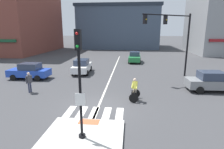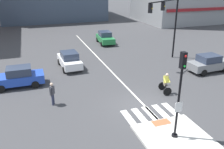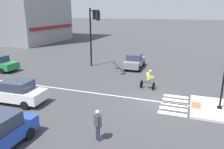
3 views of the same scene
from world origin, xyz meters
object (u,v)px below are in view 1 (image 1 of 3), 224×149
at_px(cyclist, 135,89).
at_px(pedestrian_at_curb_left, 29,81).
at_px(traffic_light_mast, 175,33).
at_px(car_green_eastbound_distant, 135,57).
at_px(car_white_westbound_far, 82,66).
at_px(signal_pole, 80,76).
at_px(car_grey_cross_right, 212,81).
at_px(car_blue_cross_left, 30,71).

distance_m(cyclist, pedestrian_at_curb_left, 8.42).
height_order(traffic_light_mast, car_green_eastbound_distant, traffic_light_mast).
distance_m(car_white_westbound_far, pedestrian_at_curb_left, 7.62).
xyz_separation_m(car_green_eastbound_distant, car_white_westbound_far, (-6.28, -8.11, 0.00)).
bearing_deg(pedestrian_at_curb_left, car_green_eastbound_distant, 60.43).
height_order(signal_pole, cyclist, signal_pole).
bearing_deg(car_grey_cross_right, signal_pole, -138.02).
bearing_deg(signal_pole, cyclist, 64.32).
bearing_deg(pedestrian_at_curb_left, signal_pole, -46.16).
distance_m(car_blue_cross_left, car_grey_cross_right, 17.18).
bearing_deg(car_white_westbound_far, signal_pole, -75.48).
xyz_separation_m(traffic_light_mast, pedestrian_at_curb_left, (-12.38, -5.84, -3.62)).
bearing_deg(cyclist, pedestrian_at_curb_left, 173.65).
relative_size(car_green_eastbound_distant, cyclist, 2.49).
relative_size(car_white_westbound_far, cyclist, 2.49).
xyz_separation_m(car_green_eastbound_distant, cyclist, (-0.33, -16.26, 0.06)).
bearing_deg(traffic_light_mast, car_white_westbound_far, 172.09).
height_order(car_blue_cross_left, cyclist, cyclist).
xyz_separation_m(cyclist, pedestrian_at_curb_left, (-8.37, 0.93, 0.11)).
xyz_separation_m(traffic_light_mast, car_grey_cross_right, (2.36, -3.98, -3.79)).
xyz_separation_m(signal_pole, pedestrian_at_curb_left, (-5.88, 6.12, -2.07)).
distance_m(car_white_westbound_far, car_grey_cross_right, 13.44).
xyz_separation_m(signal_pole, cyclist, (2.50, 5.19, -2.18)).
relative_size(car_blue_cross_left, car_white_westbound_far, 0.98).
relative_size(car_white_westbound_far, car_grey_cross_right, 1.00).
xyz_separation_m(car_grey_cross_right, pedestrian_at_curb_left, (-14.74, -1.86, 0.17)).
bearing_deg(cyclist, car_grey_cross_right, 23.65).
relative_size(car_blue_cross_left, car_grey_cross_right, 0.99).
bearing_deg(car_green_eastbound_distant, pedestrian_at_curb_left, -119.57).
bearing_deg(signal_pole, car_green_eastbound_distant, 82.50).
bearing_deg(pedestrian_at_curb_left, car_grey_cross_right, 7.18).
height_order(signal_pole, car_white_westbound_far, signal_pole).
bearing_deg(car_white_westbound_far, car_blue_cross_left, -146.80).
distance_m(signal_pole, cyclist, 6.16).
distance_m(signal_pole, car_grey_cross_right, 12.14).
height_order(car_white_westbound_far, car_grey_cross_right, same).
distance_m(traffic_light_mast, cyclist, 8.71).
xyz_separation_m(car_blue_cross_left, car_grey_cross_right, (17.03, -2.28, 0.00)).
xyz_separation_m(signal_pole, car_blue_cross_left, (-8.16, 10.26, -2.24)).
height_order(car_white_westbound_far, pedestrian_at_curb_left, pedestrian_at_curb_left).
bearing_deg(car_white_westbound_far, pedestrian_at_curb_left, -108.55).
xyz_separation_m(traffic_light_mast, car_white_westbound_far, (-9.96, 1.38, -3.79)).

